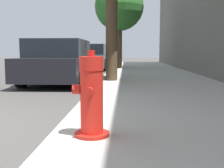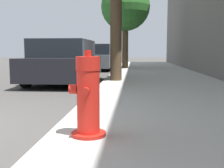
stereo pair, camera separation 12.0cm
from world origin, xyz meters
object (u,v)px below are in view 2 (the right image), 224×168
parked_car_near (65,62)px  street_tree_far (125,7)px  fire_hydrant (88,98)px  parked_car_mid (98,57)px

parked_car_near → street_tree_far: 6.64m
fire_hydrant → street_tree_far: bearing=90.0°
fire_hydrant → parked_car_mid: parked_car_mid is taller
fire_hydrant → parked_car_near: (-1.68, 5.86, 0.13)m
parked_car_mid → fire_hydrant: bearing=-83.0°
fire_hydrant → parked_car_near: size_ratio=0.21×
parked_car_mid → street_tree_far: 3.00m
fire_hydrant → street_tree_far: 12.05m
parked_car_near → street_tree_far: bearing=74.0°
fire_hydrant → parked_car_near: 6.10m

